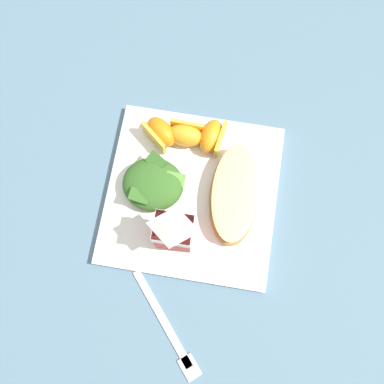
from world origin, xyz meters
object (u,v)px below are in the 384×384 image
at_px(green_salad_pile, 154,181).
at_px(milk_carton, 174,231).
at_px(cheesy_pizza_bread, 235,194).
at_px(orange_wedge_front, 212,137).
at_px(white_plate, 192,195).
at_px(orange_wedge_middle, 185,134).
at_px(metal_fork, 170,332).
at_px(orange_wedge_rear, 160,132).

height_order(green_salad_pile, milk_carton, milk_carton).
xyz_separation_m(cheesy_pizza_bread, orange_wedge_front, (0.05, -0.09, 0.00)).
height_order(white_plate, orange_wedge_middle, orange_wedge_middle).
relative_size(cheesy_pizza_bread, green_salad_pile, 1.71).
height_order(white_plate, milk_carton, milk_carton).
bearing_deg(white_plate, orange_wedge_front, -100.62).
xyz_separation_m(cheesy_pizza_bread, metal_fork, (0.07, 0.23, -0.03)).
xyz_separation_m(cheesy_pizza_bread, green_salad_pile, (0.13, 0.00, 0.00)).
height_order(white_plate, metal_fork, white_plate).
bearing_deg(milk_carton, orange_wedge_rear, -72.16).
relative_size(cheesy_pizza_bread, orange_wedge_rear, 2.50).
bearing_deg(milk_carton, cheesy_pizza_bread, -135.79).
relative_size(cheesy_pizza_bread, orange_wedge_middle, 2.81).
relative_size(white_plate, orange_wedge_middle, 4.55).
bearing_deg(orange_wedge_front, green_salad_pile, 48.38).
distance_m(orange_wedge_rear, metal_fork, 0.32).
relative_size(milk_carton, metal_fork, 0.71).
bearing_deg(cheesy_pizza_bread, orange_wedge_front, -61.17).
xyz_separation_m(green_salad_pile, orange_wedge_front, (-0.08, -0.09, -0.00)).
height_order(white_plate, cheesy_pizza_bread, cheesy_pizza_bread).
relative_size(orange_wedge_front, orange_wedge_rear, 0.94).
distance_m(orange_wedge_front, metal_fork, 0.32).
bearing_deg(orange_wedge_rear, green_salad_pile, 93.09).
height_order(orange_wedge_middle, orange_wedge_rear, same).
relative_size(cheesy_pizza_bread, orange_wedge_front, 2.66).
bearing_deg(green_salad_pile, metal_fork, 106.20).
height_order(cheesy_pizza_bread, green_salad_pile, green_salad_pile).
bearing_deg(metal_fork, white_plate, -89.40).
bearing_deg(cheesy_pizza_bread, green_salad_pile, 0.42).
xyz_separation_m(orange_wedge_middle, orange_wedge_rear, (0.04, 0.00, 0.00)).
xyz_separation_m(orange_wedge_front, orange_wedge_middle, (0.05, 0.00, 0.00)).
bearing_deg(metal_fork, orange_wedge_front, -92.85).
xyz_separation_m(white_plate, orange_wedge_middle, (0.03, -0.09, 0.03)).
relative_size(white_plate, orange_wedge_front, 4.31).
bearing_deg(orange_wedge_front, metal_fork, 87.15).
bearing_deg(green_salad_pile, orange_wedge_middle, -112.69).
distance_m(milk_carton, metal_fork, 0.17).
distance_m(white_plate, milk_carton, 0.10).
height_order(white_plate, orange_wedge_rear, orange_wedge_rear).
distance_m(white_plate, orange_wedge_middle, 0.10).
xyz_separation_m(white_plate, orange_wedge_front, (-0.02, -0.10, 0.03)).
height_order(orange_wedge_front, metal_fork, orange_wedge_front).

